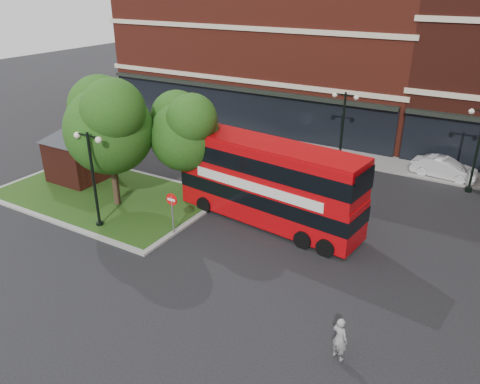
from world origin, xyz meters
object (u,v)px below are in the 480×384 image
Objects in this scene: bus at (268,178)px; car_white at (444,168)px; woman at (340,339)px; car_silver at (265,144)px.

bus is 2.58× the size of car_white.
woman is 0.41× the size of car_white.
woman is at bearing -176.25° from car_white.
bus reaches higher than car_silver.
woman is at bearing -150.61° from car_silver.
car_white is at bearing -70.01° from woman.
bus is 2.62× the size of car_silver.
car_white is (6.80, 10.94, -1.83)m from bus.
car_white is at bearing 64.93° from bus.
car_white is at bearing -88.14° from car_silver.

